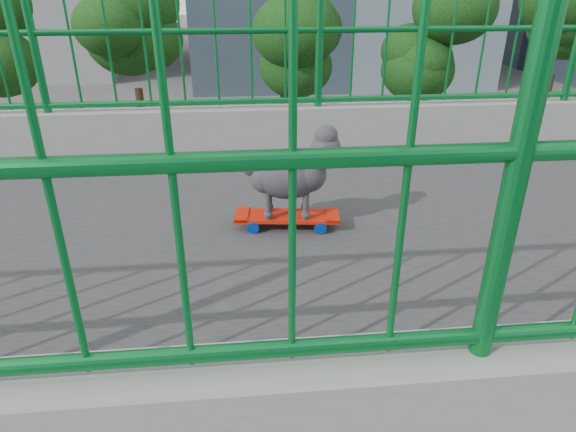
{
  "coord_description": "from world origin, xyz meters",
  "views": [
    {
      "loc": [
        2.38,
        1.39,
        8.19
      ],
      "look_at": [
        -0.42,
        1.67,
        6.84
      ],
      "focal_mm": 31.12,
      "sensor_mm": 36.0,
      "label": 1
    }
  ],
  "objects_px": {
    "car_5": "(524,340)",
    "skateboard": "(287,218)",
    "car_4": "(464,154)",
    "car_7": "(263,227)",
    "poodle": "(293,173)",
    "car_3": "(437,184)"
  },
  "relations": [
    {
      "from": "poodle",
      "to": "car_3",
      "type": "relative_size",
      "value": 0.11
    },
    {
      "from": "skateboard",
      "to": "car_7",
      "type": "xyz_separation_m",
      "value": [
        -12.44,
        0.41,
        -6.34
      ]
    },
    {
      "from": "car_5",
      "to": "car_7",
      "type": "bearing_deg",
      "value": -139.01
    },
    {
      "from": "skateboard",
      "to": "poodle",
      "type": "relative_size",
      "value": 1.06
    },
    {
      "from": "skateboard",
      "to": "car_3",
      "type": "distance_m",
      "value": 18.52
    },
    {
      "from": "car_4",
      "to": "car_7",
      "type": "height_order",
      "value": "car_4"
    },
    {
      "from": "car_3",
      "to": "car_5",
      "type": "bearing_deg",
      "value": 170.44
    },
    {
      "from": "skateboard",
      "to": "poodle",
      "type": "distance_m",
      "value": 0.25
    },
    {
      "from": "skateboard",
      "to": "car_5",
      "type": "distance_m",
      "value": 10.55
    },
    {
      "from": "poodle",
      "to": "car_5",
      "type": "height_order",
      "value": "poodle"
    },
    {
      "from": "car_5",
      "to": "skateboard",
      "type": "bearing_deg",
      "value": -44.66
    },
    {
      "from": "car_4",
      "to": "car_5",
      "type": "xyz_separation_m",
      "value": [
        12.8,
        -4.14,
        -0.0
      ]
    },
    {
      "from": "skateboard",
      "to": "car_4",
      "type": "relative_size",
      "value": 0.12
    },
    {
      "from": "skateboard",
      "to": "car_3",
      "type": "height_order",
      "value": "skateboard"
    },
    {
      "from": "car_3",
      "to": "car_4",
      "type": "relative_size",
      "value": 0.99
    },
    {
      "from": "poodle",
      "to": "car_5",
      "type": "distance_m",
      "value": 10.69
    },
    {
      "from": "car_5",
      "to": "car_4",
      "type": "bearing_deg",
      "value": 162.08
    },
    {
      "from": "car_5",
      "to": "car_7",
      "type": "distance_m",
      "value": 8.48
    },
    {
      "from": "skateboard",
      "to": "car_7",
      "type": "relative_size",
      "value": 0.11
    },
    {
      "from": "poodle",
      "to": "car_7",
      "type": "distance_m",
      "value": 14.09
    },
    {
      "from": "skateboard",
      "to": "car_3",
      "type": "xyz_separation_m",
      "value": [
        -15.64,
        7.58,
        -6.39
      ]
    },
    {
      "from": "skateboard",
      "to": "car_7",
      "type": "height_order",
      "value": "skateboard"
    }
  ]
}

